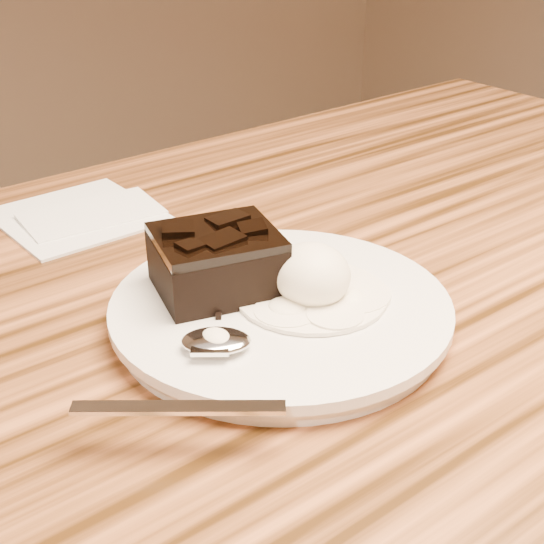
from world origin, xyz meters
TOP-DOWN VIEW (x-y plane):
  - plate at (-0.07, 0.01)m, footprint 0.25×0.25m
  - brownie at (-0.10, 0.05)m, footprint 0.10×0.10m
  - ice_cream_scoop at (-0.05, 0.00)m, footprint 0.05×0.06m
  - melt_puddle at (-0.05, 0.00)m, footprint 0.11×0.11m
  - spoon at (-0.14, -0.01)m, footprint 0.16×0.14m
  - napkin at (-0.10, 0.28)m, footprint 0.14×0.14m
  - crumb_a at (-0.05, 0.00)m, footprint 0.01×0.01m
  - crumb_b at (-0.14, 0.00)m, footprint 0.01×0.01m
  - crumb_c at (-0.12, 0.02)m, footprint 0.01×0.01m

SIDE VIEW (x-z plane):
  - napkin at x=-0.10m, z-range 0.75..0.76m
  - plate at x=-0.07m, z-range 0.75..0.77m
  - melt_puddle at x=-0.05m, z-range 0.77..0.77m
  - crumb_b at x=-0.14m, z-range 0.77..0.77m
  - crumb_a at x=-0.05m, z-range 0.77..0.77m
  - crumb_c at x=-0.12m, z-range 0.77..0.77m
  - spoon at x=-0.14m, z-range 0.77..0.78m
  - ice_cream_scoop at x=-0.05m, z-range 0.77..0.81m
  - brownie at x=-0.10m, z-range 0.77..0.81m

